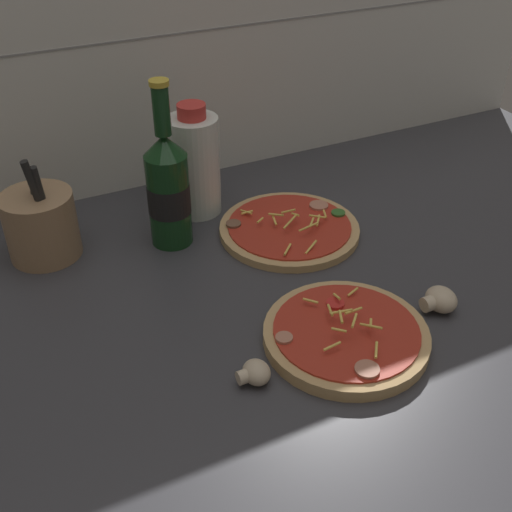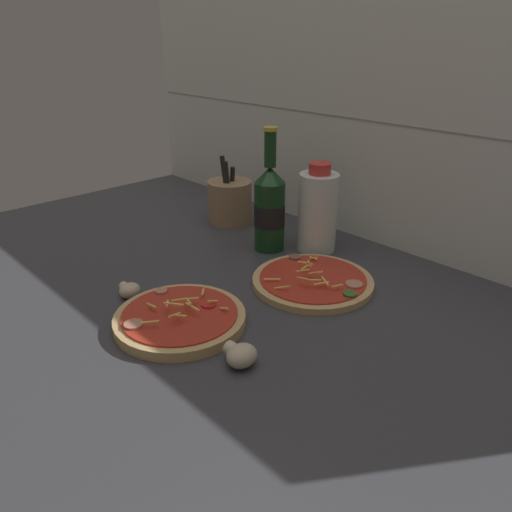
% 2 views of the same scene
% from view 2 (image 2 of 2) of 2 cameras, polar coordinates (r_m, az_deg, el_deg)
% --- Properties ---
extents(counter_slab, '(1.60, 0.90, 0.03)m').
position_cam_2_polar(counter_slab, '(0.93, -4.13, -6.06)').
color(counter_slab, '#38383D').
rests_on(counter_slab, ground).
extents(tile_backsplash, '(1.60, 0.01, 0.60)m').
position_cam_2_polar(tile_backsplash, '(1.15, 13.64, 14.74)').
color(tile_backsplash, silver).
rests_on(tile_backsplash, ground).
extents(pizza_near, '(0.22, 0.22, 0.05)m').
position_cam_2_polar(pizza_near, '(0.86, -8.69, -7.06)').
color(pizza_near, tan).
rests_on(pizza_near, counter_slab).
extents(pizza_far, '(0.24, 0.24, 0.05)m').
position_cam_2_polar(pizza_far, '(0.98, 6.51, -2.85)').
color(pizza_far, tan).
rests_on(pizza_far, counter_slab).
extents(beer_bottle, '(0.07, 0.07, 0.27)m').
position_cam_2_polar(beer_bottle, '(1.11, 1.56, 5.60)').
color(beer_bottle, '#143819').
rests_on(beer_bottle, counter_slab).
extents(oil_bottle, '(0.09, 0.09, 0.20)m').
position_cam_2_polar(oil_bottle, '(1.12, 7.06, 5.16)').
color(oil_bottle, silver).
rests_on(oil_bottle, counter_slab).
extents(mushroom_left, '(0.04, 0.04, 0.03)m').
position_cam_2_polar(mushroom_left, '(0.96, -14.29, -3.79)').
color(mushroom_left, beige).
rests_on(mushroom_left, counter_slab).
extents(mushroom_right, '(0.05, 0.05, 0.03)m').
position_cam_2_polar(mushroom_right, '(0.75, -1.78, -11.23)').
color(mushroom_right, beige).
rests_on(mushroom_right, counter_slab).
extents(utensil_crock, '(0.11, 0.11, 0.17)m').
position_cam_2_polar(utensil_crock, '(1.29, -3.01, 6.31)').
color(utensil_crock, '#9E7A56').
rests_on(utensil_crock, counter_slab).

